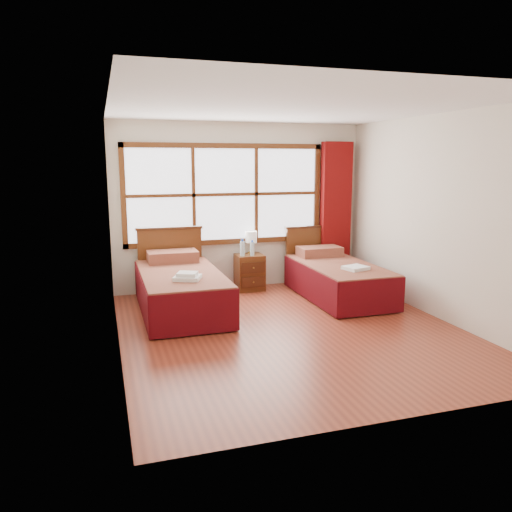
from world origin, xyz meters
name	(u,v)px	position (x,y,z in m)	size (l,w,h in m)	color
floor	(291,330)	(0.00, 0.00, 0.00)	(4.50, 4.50, 0.00)	brown
ceiling	(294,107)	(0.00, 0.00, 2.60)	(4.50, 4.50, 0.00)	white
wall_back	(240,207)	(0.00, 2.25, 1.30)	(4.00, 4.00, 0.00)	silver
wall_left	(114,230)	(-2.00, 0.00, 1.30)	(4.50, 4.50, 0.00)	silver
wall_right	(438,217)	(2.00, 0.00, 1.30)	(4.50, 4.50, 0.00)	silver
window	(225,194)	(-0.25, 2.21, 1.50)	(3.16, 0.06, 1.56)	white
curtain	(335,213)	(1.60, 2.11, 1.17)	(0.50, 0.16, 2.30)	maroon
bed_left	(180,288)	(-1.14, 1.20, 0.32)	(1.06, 2.08, 1.03)	#3B1C0C
bed_right	(337,278)	(1.20, 1.20, 0.29)	(1.00, 2.02, 0.96)	#3B1C0C
nightstand	(250,272)	(0.08, 1.99, 0.28)	(0.42, 0.42, 0.57)	#582D13
towels_left	(187,277)	(-1.13, 0.67, 0.59)	(0.40, 0.38, 0.09)	white
towels_right	(356,268)	(1.25, 0.72, 0.54)	(0.37, 0.34, 0.05)	white
lamp	(251,238)	(0.15, 2.13, 0.81)	(0.18, 0.18, 0.35)	gold
bottle_near	(242,248)	(-0.06, 1.92, 0.69)	(0.07, 0.07, 0.26)	#BEE6F5
bottle_far	(252,249)	(0.10, 1.91, 0.68)	(0.06, 0.06, 0.24)	#BEE6F5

